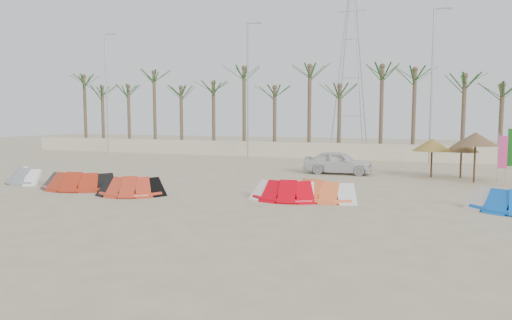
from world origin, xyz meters
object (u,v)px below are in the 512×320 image
at_px(kite_grey, 28,174).
at_px(parasol_right, 462,146).
at_px(kite_red_left, 83,180).
at_px(parasol_left, 432,145).
at_px(kite_red_mid, 135,185).
at_px(kite_orange, 321,189).
at_px(car, 338,162).
at_px(kite_red_right, 291,189).
at_px(parasol_mid, 476,139).

distance_m(kite_grey, parasol_right, 23.50).
relative_size(kite_red_left, parasol_left, 1.73).
height_order(kite_grey, kite_red_mid, same).
bearing_deg(parasol_right, kite_grey, -155.13).
distance_m(kite_orange, car, 8.71).
height_order(kite_red_right, parasol_left, parasol_left).
bearing_deg(kite_red_mid, parasol_right, 39.10).
height_order(parasol_left, parasol_mid, parasol_mid).
relative_size(kite_grey, parasol_left, 1.54).
distance_m(kite_red_mid, parasol_mid, 17.19).
relative_size(parasol_left, parasol_right, 1.01).
xyz_separation_m(parasol_left, parasol_mid, (2.08, -1.43, 0.42)).
relative_size(kite_orange, parasol_mid, 1.37).
bearing_deg(parasol_left, kite_red_left, -146.48).
bearing_deg(kite_orange, parasol_mid, 49.50).
distance_m(kite_red_right, parasol_mid, 11.19).
xyz_separation_m(kite_red_right, parasol_left, (5.47, 9.48, 1.43)).
bearing_deg(kite_red_left, parasol_mid, 26.72).
bearing_deg(kite_red_mid, kite_red_left, 170.72).
bearing_deg(kite_orange, parasol_right, 57.58).
distance_m(kite_grey, kite_orange, 15.42).
bearing_deg(kite_red_left, kite_grey, 169.97).
bearing_deg(kite_red_mid, kite_orange, 13.67).
bearing_deg(kite_red_right, parasol_right, 54.42).
relative_size(parasol_mid, car, 0.65).
relative_size(kite_red_mid, kite_red_right, 0.98).
xyz_separation_m(kite_red_left, kite_red_mid, (3.35, -0.55, -0.01)).
relative_size(kite_red_left, kite_red_mid, 1.18).
bearing_deg(kite_grey, parasol_mid, 20.42).
bearing_deg(car, parasol_left, -88.40).
height_order(kite_red_right, car, car).
relative_size(kite_orange, parasol_left, 1.63).
bearing_deg(parasol_left, parasol_mid, -34.50).
bearing_deg(parasol_right, kite_red_mid, -140.90).
bearing_deg(kite_red_left, parasol_right, 31.85).
distance_m(kite_grey, kite_red_mid, 7.66).
xyz_separation_m(kite_grey, parasol_left, (19.74, 9.55, 1.43)).
height_order(kite_red_right, parasol_mid, parasol_mid).
height_order(kite_red_left, kite_red_right, same).
relative_size(kite_red_right, car, 0.81).
xyz_separation_m(kite_red_left, kite_orange, (11.20, 1.36, -0.00)).
bearing_deg(parasol_left, kite_grey, -154.19).
relative_size(kite_grey, kite_orange, 0.95).
bearing_deg(kite_red_left, kite_orange, 6.93).
relative_size(parasol_right, car, 0.53).
relative_size(kite_red_mid, parasol_mid, 1.23).
xyz_separation_m(kite_red_mid, parasol_left, (12.19, 10.84, 1.43)).
height_order(parasol_mid, parasol_right, parasol_mid).
relative_size(parasol_left, car, 0.54).
distance_m(kite_red_right, kite_orange, 1.26).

